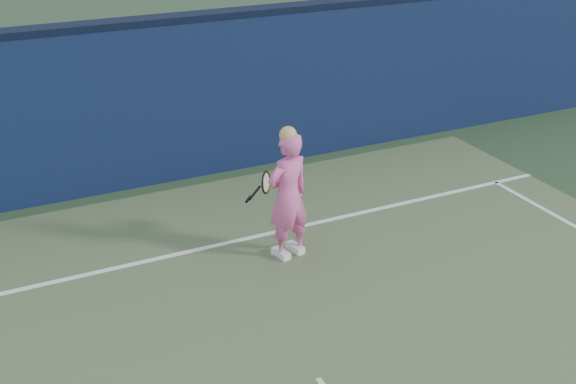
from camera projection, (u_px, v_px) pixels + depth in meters
backstop_wall at (154, 105)px, 11.20m from camera, size 24.00×0.40×2.50m
wall_cap at (148, 21)px, 10.65m from camera, size 24.00×0.42×0.10m
player at (288, 195)px, 9.14m from camera, size 0.70×0.54×1.78m
racket at (265, 184)px, 9.49m from camera, size 0.51×0.36×0.32m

